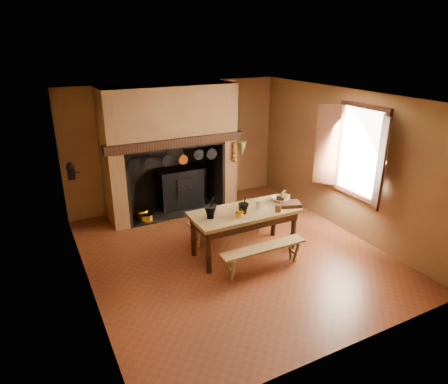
# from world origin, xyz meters

# --- Properties ---
(floor) EXTENTS (5.50, 5.50, 0.00)m
(floor) POSITION_xyz_m (0.00, 0.00, 0.00)
(floor) COLOR brown
(floor) RESTS_ON ground
(ceiling) EXTENTS (5.50, 5.50, 0.00)m
(ceiling) POSITION_xyz_m (0.00, 0.00, 2.80)
(ceiling) COLOR silver
(ceiling) RESTS_ON back_wall
(back_wall) EXTENTS (5.00, 0.02, 2.80)m
(back_wall) POSITION_xyz_m (0.00, 2.75, 1.40)
(back_wall) COLOR olive
(back_wall) RESTS_ON floor
(wall_left) EXTENTS (0.02, 5.50, 2.80)m
(wall_left) POSITION_xyz_m (-2.50, 0.00, 1.40)
(wall_left) COLOR olive
(wall_left) RESTS_ON floor
(wall_right) EXTENTS (0.02, 5.50, 2.80)m
(wall_right) POSITION_xyz_m (2.50, 0.00, 1.40)
(wall_right) COLOR olive
(wall_right) RESTS_ON floor
(wall_front) EXTENTS (5.00, 0.02, 2.80)m
(wall_front) POSITION_xyz_m (0.00, -2.75, 1.40)
(wall_front) COLOR olive
(wall_front) RESTS_ON floor
(chimney_breast) EXTENTS (2.95, 0.96, 2.80)m
(chimney_breast) POSITION_xyz_m (-0.30, 2.31, 1.81)
(chimney_breast) COLOR olive
(chimney_breast) RESTS_ON floor
(iron_range) EXTENTS (1.12, 0.55, 1.60)m
(iron_range) POSITION_xyz_m (-0.04, 2.45, 0.48)
(iron_range) COLOR black
(iron_range) RESTS_ON floor
(hearth_pans) EXTENTS (0.51, 0.62, 0.20)m
(hearth_pans) POSITION_xyz_m (-1.05, 2.22, 0.09)
(hearth_pans) COLOR gold
(hearth_pans) RESTS_ON floor
(hanging_pans) EXTENTS (1.92, 0.29, 0.27)m
(hanging_pans) POSITION_xyz_m (-0.34, 1.81, 1.36)
(hanging_pans) COLOR black
(hanging_pans) RESTS_ON chimney_breast
(onion_string) EXTENTS (0.12, 0.10, 0.46)m
(onion_string) POSITION_xyz_m (1.00, 1.79, 1.33)
(onion_string) COLOR #AA691F
(onion_string) RESTS_ON chimney_breast
(herb_bunch) EXTENTS (0.20, 0.20, 0.35)m
(herb_bunch) POSITION_xyz_m (1.18, 1.79, 1.38)
(herb_bunch) COLOR olive
(herb_bunch) RESTS_ON chimney_breast
(window) EXTENTS (0.39, 1.75, 1.76)m
(window) POSITION_xyz_m (2.35, -0.40, 1.70)
(window) COLOR white
(window) RESTS_ON wall_right
(wall_coffee_mill) EXTENTS (0.23, 0.16, 0.31)m
(wall_coffee_mill) POSITION_xyz_m (-2.42, 1.55, 1.52)
(wall_coffee_mill) COLOR black
(wall_coffee_mill) RESTS_ON wall_left
(work_table) EXTENTS (1.92, 0.85, 0.83)m
(work_table) POSITION_xyz_m (0.20, -0.06, 0.70)
(work_table) COLOR tan
(work_table) RESTS_ON floor
(bench_front) EXTENTS (1.54, 0.27, 0.43)m
(bench_front) POSITION_xyz_m (0.20, -0.71, 0.33)
(bench_front) COLOR tan
(bench_front) RESTS_ON floor
(bench_back) EXTENTS (1.63, 0.29, 0.46)m
(bench_back) POSITION_xyz_m (0.20, 0.57, 0.34)
(bench_back) COLOR tan
(bench_back) RESTS_ON floor
(mortar_large) EXTENTS (0.21, 0.21, 0.36)m
(mortar_large) POSITION_xyz_m (-0.47, -0.06, 0.95)
(mortar_large) COLOR black
(mortar_large) RESTS_ON work_table
(mortar_small) EXTENTS (0.18, 0.18, 0.31)m
(mortar_small) POSITION_xyz_m (0.12, -0.15, 0.93)
(mortar_small) COLOR black
(mortar_small) RESTS_ON work_table
(coffee_grinder) EXTENTS (0.16, 0.13, 0.17)m
(coffee_grinder) POSITION_xyz_m (0.11, -0.14, 0.90)
(coffee_grinder) COLOR #3C1E13
(coffee_grinder) RESTS_ON work_table
(brass_mug_a) EXTENTS (0.10, 0.10, 0.09)m
(brass_mug_a) POSITION_xyz_m (0.05, -0.19, 0.88)
(brass_mug_a) COLOR gold
(brass_mug_a) RESTS_ON work_table
(brass_mug_b) EXTENTS (0.10, 0.10, 0.09)m
(brass_mug_b) POSITION_xyz_m (0.18, 0.07, 0.88)
(brass_mug_b) COLOR gold
(brass_mug_b) RESTS_ON work_table
(mixing_bowl) EXTENTS (0.37, 0.37, 0.08)m
(mixing_bowl) POSITION_xyz_m (1.00, 0.01, 0.87)
(mixing_bowl) COLOR beige
(mixing_bowl) RESTS_ON work_table
(stoneware_crock) EXTENTS (0.13, 0.13, 0.13)m
(stoneware_crock) POSITION_xyz_m (0.70, -0.36, 0.90)
(stoneware_crock) COLOR #52331E
(stoneware_crock) RESTS_ON work_table
(glass_jar) EXTENTS (0.11, 0.11, 0.16)m
(glass_jar) POSITION_xyz_m (0.45, -0.10, 0.91)
(glass_jar) COLOR beige
(glass_jar) RESTS_ON work_table
(wicker_basket) EXTENTS (0.27, 0.24, 0.22)m
(wicker_basket) POSITION_xyz_m (1.04, -0.02, 0.90)
(wicker_basket) COLOR #513718
(wicker_basket) RESTS_ON work_table
(wooden_tray) EXTENTS (0.44, 0.38, 0.06)m
(wooden_tray) POSITION_xyz_m (1.03, -0.25, 0.87)
(wooden_tray) COLOR #3C1E13
(wooden_tray) RESTS_ON work_table
(brass_cup) EXTENTS (0.13, 0.13, 0.10)m
(brass_cup) POSITION_xyz_m (-0.03, -0.26, 0.88)
(brass_cup) COLOR gold
(brass_cup) RESTS_ON work_table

